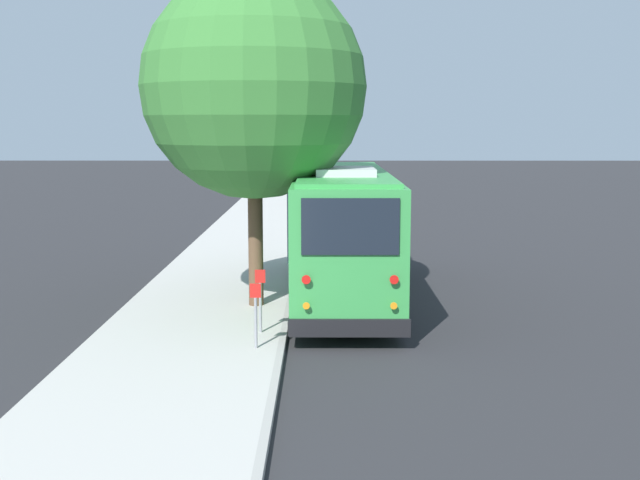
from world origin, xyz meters
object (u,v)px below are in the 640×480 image
object	(u,v)px
shuttle_bus	(343,226)
sign_post_near	(256,315)
parked_sedan_silver	(332,223)
sign_post_far	(260,300)
street_tree	(254,71)
parked_sedan_maroon	(324,195)
parked_sedan_gray	(324,178)
parked_sedan_tan	(332,205)
parked_sedan_black	(330,186)

from	to	relation	value
shuttle_bus	sign_post_near	xyz separation A→B (m)	(-5.35, 1.84, -1.07)
shuttle_bus	parked_sedan_silver	world-z (taller)	shuttle_bus
shuttle_bus	sign_post_far	world-z (taller)	shuttle_bus
shuttle_bus	street_tree	xyz separation A→B (m)	(-1.40, 2.15, 3.87)
parked_sedan_maroon	parked_sedan_gray	size ratio (longest dim) A/B	1.02
parked_sedan_tan	sign_post_near	bearing A→B (deg)	176.96
street_tree	sign_post_far	world-z (taller)	street_tree
parked_sedan_maroon	parked_sedan_gray	bearing A→B (deg)	1.72
sign_post_near	parked_sedan_black	bearing A→B (deg)	-2.88
shuttle_bus	street_tree	size ratio (longest dim) A/B	1.19
parked_sedan_tan	parked_sedan_black	distance (m)	11.85
street_tree	sign_post_far	bearing A→B (deg)	-173.66
parked_sedan_silver	street_tree	size ratio (longest dim) A/B	0.51
parked_sedan_silver	parked_sedan_maroon	distance (m)	12.58
parked_sedan_gray	sign_post_near	size ratio (longest dim) A/B	3.28
parked_sedan_silver	parked_sedan_tan	distance (m)	7.14
parked_sedan_gray	street_tree	world-z (taller)	street_tree
parked_sedan_black	sign_post_far	world-z (taller)	sign_post_far
parked_sedan_tan	street_tree	bearing A→B (deg)	175.24
parked_sedan_black	sign_post_near	bearing A→B (deg)	173.00
sign_post_near	sign_post_far	size ratio (longest dim) A/B	0.96
parked_sedan_silver	parked_sedan_tan	size ratio (longest dim) A/B	1.03
sign_post_near	street_tree	bearing A→B (deg)	4.42
street_tree	sign_post_far	xyz separation A→B (m)	(-2.76, -0.31, -4.92)
parked_sedan_tan	parked_sedan_maroon	world-z (taller)	parked_sedan_maroon
parked_sedan_maroon	parked_sedan_gray	distance (m)	13.60
parked_sedan_tan	parked_sedan_gray	distance (m)	19.05
parked_sedan_gray	parked_sedan_black	bearing A→B (deg)	179.70
parked_sedan_maroon	sign_post_far	xyz separation A→B (m)	(-27.97, 1.38, 0.23)
parked_sedan_silver	parked_sedan_tan	bearing A→B (deg)	-0.80
parked_sedan_gray	shuttle_bus	bearing A→B (deg)	177.42
parked_sedan_gray	sign_post_far	xyz separation A→B (m)	(-41.57, 1.42, 0.24)
street_tree	sign_post_near	size ratio (longest dim) A/B	6.74
parked_sedan_black	parked_sedan_gray	bearing A→B (deg)	-1.19
sign_post_near	parked_sedan_silver	bearing A→B (deg)	-5.81
parked_sedan_gray	sign_post_near	xyz separation A→B (m)	(-42.77, 1.42, 0.21)
shuttle_bus	sign_post_far	xyz separation A→B (m)	(-4.15, 1.84, -1.04)
parked_sedan_silver	parked_sedan_black	size ratio (longest dim) A/B	0.97
parked_sedan_maroon	sign_post_far	world-z (taller)	sign_post_far
parked_sedan_black	street_tree	distance (m)	32.11
street_tree	sign_post_near	world-z (taller)	street_tree
parked_sedan_silver	shuttle_bus	bearing A→B (deg)	-179.49
shuttle_bus	parked_sedan_tan	size ratio (longest dim) A/B	2.40
parked_sedan_tan	sign_post_near	distance (m)	23.80
sign_post_near	parked_sedan_maroon	bearing A→B (deg)	-2.71
parked_sedan_tan	street_tree	world-z (taller)	street_tree
shuttle_bus	parked_sedan_gray	distance (m)	37.45
parked_sedan_silver	sign_post_far	xyz separation A→B (m)	(-15.39, 1.69, 0.25)
parked_sedan_silver	parked_sedan_black	world-z (taller)	parked_sedan_silver
street_tree	sign_post_far	size ratio (longest dim) A/B	6.47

